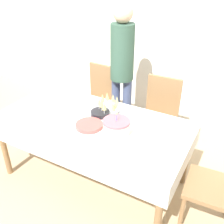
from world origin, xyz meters
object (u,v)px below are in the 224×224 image
object	(u,v)px
birthday_cake	(116,127)
champagne_tray	(108,105)
plate_stack_dessert	(100,113)
dining_chair_far_left	(99,99)
plate_stack_main	(89,125)
dining_chair_far_right	(159,114)
person_standing	(122,62)
dining_chair_right_end	(224,183)
gift_bag	(26,123)

from	to	relation	value
birthday_cake	champagne_tray	xyz separation A→B (m)	(-0.25, 0.28, 0.03)
birthday_cake	champagne_tray	bearing A→B (deg)	131.43
champagne_tray	plate_stack_dessert	bearing A→B (deg)	-122.91
dining_chair_far_left	plate_stack_dessert	bearing A→B (deg)	-57.07
plate_stack_main	plate_stack_dessert	xyz separation A→B (m)	(-0.02, 0.23, 0.01)
dining_chair_far_right	person_standing	bearing A→B (deg)	171.65
champagne_tray	plate_stack_main	world-z (taller)	champagne_tray
dining_chair_right_end	plate_stack_main	world-z (taller)	dining_chair_right_end
dining_chair_right_end	plate_stack_dessert	xyz separation A→B (m)	(-1.25, 0.13, 0.24)
gift_bag	plate_stack_dessert	bearing A→B (deg)	-6.45
birthday_cake	plate_stack_dessert	xyz separation A→B (m)	(-0.30, 0.21, -0.04)
birthday_cake	person_standing	size ratio (longest dim) A/B	0.14
dining_chair_far_right	person_standing	size ratio (longest dim) A/B	0.55
champagne_tray	plate_stack_main	size ratio (longest dim) A/B	1.20
birthday_cake	gift_bag	bearing A→B (deg)	167.50
champagne_tray	birthday_cake	bearing A→B (deg)	-48.57
dining_chair_far_right	gift_bag	size ratio (longest dim) A/B	2.85
dining_chair_far_left	plate_stack_main	size ratio (longest dim) A/B	3.70
champagne_tray	gift_bag	world-z (taller)	champagne_tray
dining_chair_far_right	plate_stack_main	distance (m)	1.00
champagne_tray	dining_chair_right_end	bearing A→B (deg)	-9.63
dining_chair_far_left	person_standing	size ratio (longest dim) A/B	0.55
dining_chair_far_left	champagne_tray	size ratio (longest dim) A/B	3.09
gift_bag	plate_stack_main	bearing A→B (deg)	-16.20
dining_chair_far_left	dining_chair_far_right	distance (m)	0.83
dining_chair_far_right	champagne_tray	world-z (taller)	dining_chair_far_right
champagne_tray	person_standing	bearing A→B (deg)	105.75
plate_stack_main	plate_stack_dessert	distance (m)	0.24
champagne_tray	plate_stack_dessert	xyz separation A→B (m)	(-0.05, -0.08, -0.07)
dining_chair_far_left	dining_chair_far_right	xyz separation A→B (m)	(0.83, 0.00, 0.00)
dining_chair_far_left	plate_stack_main	xyz separation A→B (m)	(0.45, -0.90, 0.23)
champagne_tray	plate_stack_main	xyz separation A→B (m)	(-0.03, -0.31, -0.08)
dining_chair_far_right	champagne_tray	size ratio (longest dim) A/B	3.09
champagne_tray	dining_chair_far_right	bearing A→B (deg)	59.02
dining_chair_right_end	person_standing	distance (m)	1.72
dining_chair_right_end	gift_bag	bearing A→B (deg)	173.83
gift_bag	dining_chair_right_end	bearing A→B (deg)	-6.17
dining_chair_right_end	plate_stack_dessert	world-z (taller)	dining_chair_right_end
person_standing	champagne_tray	bearing A→B (deg)	-74.25
dining_chair_right_end	champagne_tray	distance (m)	1.26
birthday_cake	champagne_tray	distance (m)	0.37
dining_chair_far_right	gift_bag	world-z (taller)	dining_chair_far_right
dining_chair_far_left	champagne_tray	distance (m)	0.82
plate_stack_dessert	plate_stack_main	bearing A→B (deg)	-84.67
dining_chair_right_end	plate_stack_main	distance (m)	1.25
plate_stack_dessert	gift_bag	bearing A→B (deg)	173.55
person_standing	gift_bag	bearing A→B (deg)	-152.39
dining_chair_far_right	person_standing	world-z (taller)	person_standing
dining_chair_far_left	dining_chair_right_end	xyz separation A→B (m)	(1.68, -0.79, 0.00)
birthday_cake	champagne_tray	size ratio (longest dim) A/B	0.80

